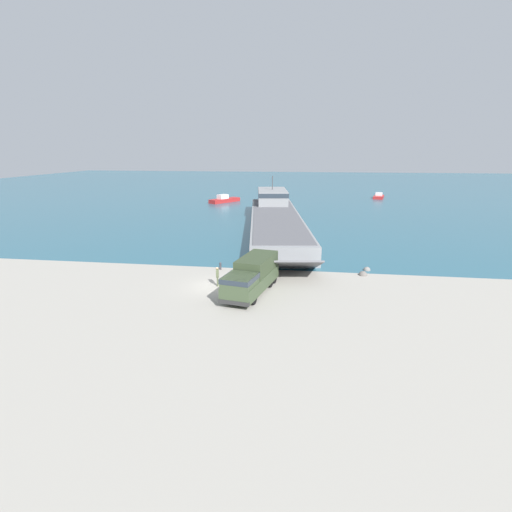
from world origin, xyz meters
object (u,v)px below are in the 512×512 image
at_px(landing_craft, 275,215).
at_px(soldier_on_ramp, 217,275).
at_px(moored_boat_a, 224,200).
at_px(mooring_bollard, 220,266).
at_px(military_truck, 252,276).
at_px(moored_boat_b, 379,196).
at_px(cargo_crate, 229,292).

bearing_deg(landing_craft, soldier_on_ramp, -102.40).
height_order(moored_boat_a, mooring_bollard, moored_boat_a).
relative_size(landing_craft, moored_boat_a, 5.93).
xyz_separation_m(military_truck, moored_boat_b, (20.38, 69.42, -0.97)).
height_order(moored_boat_b, mooring_bollard, moored_boat_b).
distance_m(moored_boat_a, moored_boat_b, 37.53).
xyz_separation_m(mooring_bollard, cargo_crate, (2.40, -7.34, 0.02)).
xyz_separation_m(military_truck, cargo_crate, (-1.62, -1.39, -1.01)).
relative_size(landing_craft, soldier_on_ramp, 26.50).
bearing_deg(soldier_on_ramp, moored_boat_b, 58.44).
bearing_deg(landing_craft, mooring_bollard, -105.36).
distance_m(soldier_on_ramp, cargo_crate, 2.98).
distance_m(moored_boat_b, mooring_bollard, 68.01).
relative_size(military_truck, soldier_on_ramp, 4.72).
height_order(landing_craft, soldier_on_ramp, landing_craft).
distance_m(military_truck, moored_boat_b, 72.36).
bearing_deg(moored_boat_b, landing_craft, 74.66).
xyz_separation_m(soldier_on_ramp, moored_boat_a, (-11.80, 55.64, -0.40)).
relative_size(military_truck, cargo_crate, 8.08).
distance_m(military_truck, moored_boat_a, 58.69).
bearing_deg(soldier_on_ramp, military_truck, -31.93).
relative_size(military_truck, moored_boat_b, 1.42).
xyz_separation_m(military_truck, moored_boat_a, (-14.94, 56.75, -0.84)).
height_order(moored_boat_a, cargo_crate, moored_boat_a).
relative_size(moored_boat_a, moored_boat_b, 1.35).
xyz_separation_m(military_truck, soldier_on_ramp, (-3.14, 1.10, -0.44)).
bearing_deg(landing_craft, cargo_crate, -99.28).
bearing_deg(cargo_crate, military_truck, 40.68).
xyz_separation_m(moored_boat_a, cargo_crate, (13.32, -58.14, -0.17)).
xyz_separation_m(landing_craft, soldier_on_ramp, (-2.15, -28.71, -0.63)).
distance_m(moored_boat_a, mooring_bollard, 51.96).
relative_size(mooring_bollard, cargo_crate, 0.74).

